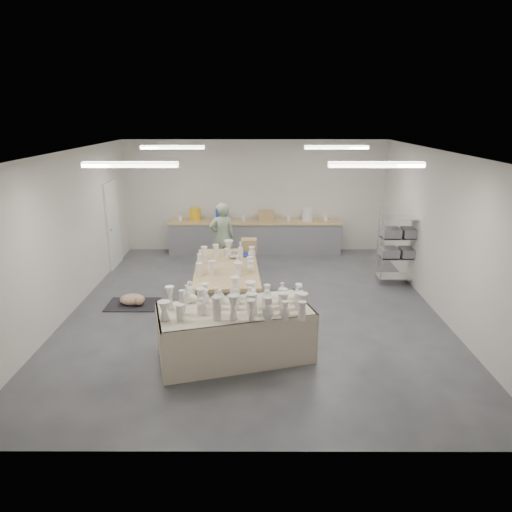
{
  "coord_description": "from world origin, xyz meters",
  "views": [
    {
      "loc": [
        0.05,
        -8.26,
        3.66
      ],
      "look_at": [
        0.04,
        0.05,
        1.05
      ],
      "focal_mm": 32.0,
      "sensor_mm": 36.0,
      "label": 1
    }
  ],
  "objects_px": {
    "work_table": "(229,265)",
    "potter": "(222,237)",
    "red_stool": "(223,256)",
    "drying_table": "(236,329)"
  },
  "relations": [
    {
      "from": "work_table",
      "to": "potter",
      "type": "xyz_separation_m",
      "value": [
        -0.3,
        2.18,
        -0.04
      ]
    },
    {
      "from": "work_table",
      "to": "potter",
      "type": "distance_m",
      "value": 2.2
    },
    {
      "from": "drying_table",
      "to": "potter",
      "type": "relative_size",
      "value": 1.52
    },
    {
      "from": "potter",
      "to": "red_stool",
      "type": "relative_size",
      "value": 4.25
    },
    {
      "from": "drying_table",
      "to": "potter",
      "type": "bearing_deg",
      "value": 81.76
    },
    {
      "from": "drying_table",
      "to": "work_table",
      "type": "height_order",
      "value": "work_table"
    },
    {
      "from": "work_table",
      "to": "potter",
      "type": "bearing_deg",
      "value": 94.31
    },
    {
      "from": "work_table",
      "to": "red_stool",
      "type": "bearing_deg",
      "value": 93.45
    },
    {
      "from": "drying_table",
      "to": "work_table",
      "type": "bearing_deg",
      "value": 80.78
    },
    {
      "from": "work_table",
      "to": "red_stool",
      "type": "distance_m",
      "value": 2.54
    }
  ]
}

